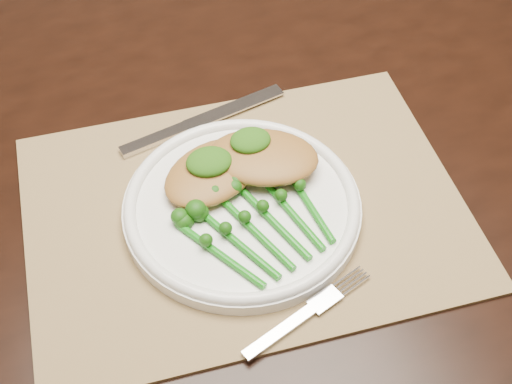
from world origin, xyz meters
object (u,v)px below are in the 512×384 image
object	(u,v)px
dining_table	(270,280)
broccolini_bundle	(264,227)
placemat	(245,210)
chicken_fillet_left	(212,172)
dinner_plate	(242,206)

from	to	relation	value
dining_table	broccolini_bundle	world-z (taller)	broccolini_bundle
placemat	chicken_fillet_left	bearing A→B (deg)	125.13
placemat	broccolini_bundle	distance (m)	0.05
chicken_fillet_left	placemat	bearing A→B (deg)	-84.70
placemat	broccolini_bundle	world-z (taller)	broccolini_bundle
broccolini_bundle	dinner_plate	bearing A→B (deg)	88.15
dining_table	placemat	xyz separation A→B (m)	(-0.08, -0.13, 0.38)
dining_table	chicken_fillet_left	bearing A→B (deg)	-143.46
placemat	broccolini_bundle	size ratio (longest dim) A/B	2.47
chicken_fillet_left	dinner_plate	bearing A→B (deg)	-91.94
dinner_plate	chicken_fillet_left	size ratio (longest dim) A/B	2.16
dinner_plate	broccolini_bundle	world-z (taller)	broccolini_bundle
placemat	dinner_plate	xyz separation A→B (m)	(-0.00, -0.00, 0.01)
chicken_fillet_left	broccolini_bundle	world-z (taller)	chicken_fillet_left
dining_table	placemat	world-z (taller)	placemat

